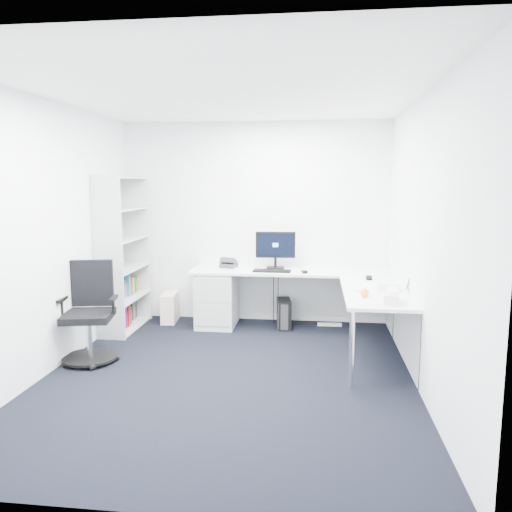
# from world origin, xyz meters

# --- Properties ---
(ground) EXTENTS (4.20, 4.20, 0.00)m
(ground) POSITION_xyz_m (0.00, 0.00, 0.00)
(ground) COLOR black
(ceiling) EXTENTS (4.20, 4.20, 0.00)m
(ceiling) POSITION_xyz_m (0.00, 0.00, 2.70)
(ceiling) COLOR white
(wall_back) EXTENTS (3.60, 0.02, 2.70)m
(wall_back) POSITION_xyz_m (0.00, 2.10, 1.35)
(wall_back) COLOR white
(wall_back) RESTS_ON ground
(wall_front) EXTENTS (3.60, 0.02, 2.70)m
(wall_front) POSITION_xyz_m (0.00, -2.10, 1.35)
(wall_front) COLOR white
(wall_front) RESTS_ON ground
(wall_left) EXTENTS (0.02, 4.20, 2.70)m
(wall_left) POSITION_xyz_m (-1.80, 0.00, 1.35)
(wall_left) COLOR white
(wall_left) RESTS_ON ground
(wall_right) EXTENTS (0.02, 4.20, 2.70)m
(wall_right) POSITION_xyz_m (1.80, 0.00, 1.35)
(wall_right) COLOR white
(wall_right) RESTS_ON ground
(l_desk) EXTENTS (2.64, 1.48, 0.77)m
(l_desk) POSITION_xyz_m (0.55, 1.40, 0.39)
(l_desk) COLOR silver
(l_desk) RESTS_ON ground
(drawer_pedestal) EXTENTS (0.49, 0.61, 0.76)m
(drawer_pedestal) POSITION_xyz_m (-0.46, 1.73, 0.38)
(drawer_pedestal) COLOR silver
(drawer_pedestal) RESTS_ON ground
(bookshelf) EXTENTS (0.38, 0.99, 1.98)m
(bookshelf) POSITION_xyz_m (-1.62, 1.45, 0.99)
(bookshelf) COLOR #B3B6B6
(bookshelf) RESTS_ON ground
(task_chair) EXTENTS (0.70, 0.70, 1.06)m
(task_chair) POSITION_xyz_m (-1.53, 0.22, 0.53)
(task_chair) COLOR black
(task_chair) RESTS_ON ground
(black_pc_tower) EXTENTS (0.22, 0.40, 0.37)m
(black_pc_tower) POSITION_xyz_m (0.44, 1.75, 0.19)
(black_pc_tower) COLOR black
(black_pc_tower) RESTS_ON ground
(beige_pc_tower) EXTENTS (0.22, 0.43, 0.39)m
(beige_pc_tower) POSITION_xyz_m (-1.14, 1.84, 0.20)
(beige_pc_tower) COLOR beige
(beige_pc_tower) RESTS_ON ground
(power_strip) EXTENTS (0.32, 0.06, 0.04)m
(power_strip) POSITION_xyz_m (1.04, 1.88, 0.02)
(power_strip) COLOR silver
(power_strip) RESTS_ON ground
(monitor) EXTENTS (0.53, 0.19, 0.50)m
(monitor) POSITION_xyz_m (0.31, 1.83, 1.02)
(monitor) COLOR black
(monitor) RESTS_ON l_desk
(black_keyboard) EXTENTS (0.48, 0.18, 0.02)m
(black_keyboard) POSITION_xyz_m (0.29, 1.58, 0.78)
(black_keyboard) COLOR black
(black_keyboard) RESTS_ON l_desk
(mouse) EXTENTS (0.08, 0.11, 0.03)m
(mouse) POSITION_xyz_m (0.70, 1.55, 0.79)
(mouse) COLOR black
(mouse) RESTS_ON l_desk
(desk_phone) EXTENTS (0.23, 0.23, 0.14)m
(desk_phone) POSITION_xyz_m (-0.31, 1.83, 0.84)
(desk_phone) COLOR #2B2C2E
(desk_phone) RESTS_ON l_desk
(laptop) EXTENTS (0.39, 0.38, 0.24)m
(laptop) POSITION_xyz_m (1.63, 0.72, 0.89)
(laptop) COLOR silver
(laptop) RESTS_ON l_desk
(white_keyboard) EXTENTS (0.12, 0.39, 0.01)m
(white_keyboard) POSITION_xyz_m (1.31, 0.72, 0.78)
(white_keyboard) COLOR silver
(white_keyboard) RESTS_ON l_desk
(headphones) EXTENTS (0.12, 0.18, 0.05)m
(headphones) POSITION_xyz_m (1.47, 1.24, 0.80)
(headphones) COLOR black
(headphones) RESTS_ON l_desk
(orange_fruit) EXTENTS (0.09, 0.09, 0.09)m
(orange_fruit) POSITION_xyz_m (1.33, 0.28, 0.82)
(orange_fruit) COLOR orange
(orange_fruit) RESTS_ON l_desk
(tissue_box) EXTENTS (0.18, 0.27, 0.09)m
(tissue_box) POSITION_xyz_m (1.56, 0.08, 0.82)
(tissue_box) COLOR silver
(tissue_box) RESTS_ON l_desk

